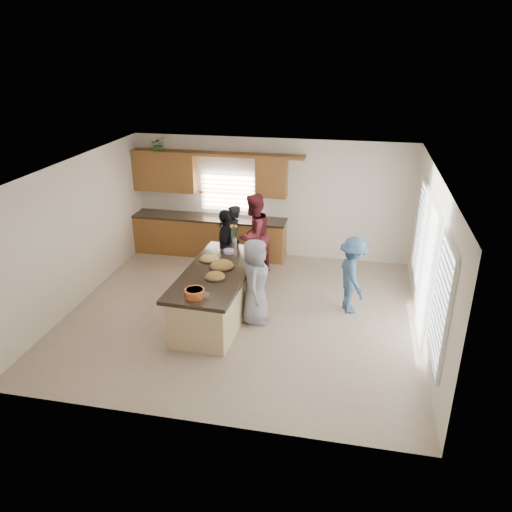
% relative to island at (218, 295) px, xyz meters
% --- Properties ---
extents(floor, '(6.50, 6.50, 0.00)m').
position_rel_island_xyz_m(floor, '(0.41, 0.19, -0.45)').
color(floor, tan).
rests_on(floor, ground).
extents(room_shell, '(6.52, 6.02, 2.81)m').
position_rel_island_xyz_m(room_shell, '(0.41, 0.19, 1.45)').
color(room_shell, silver).
rests_on(room_shell, ground).
extents(back_cabinetry, '(4.08, 0.66, 2.46)m').
position_rel_island_xyz_m(back_cabinetry, '(-1.05, 2.93, 0.46)').
color(back_cabinetry, olive).
rests_on(back_cabinetry, ground).
extents(right_wall_glazing, '(0.06, 4.00, 2.25)m').
position_rel_island_xyz_m(right_wall_glazing, '(3.63, 0.06, 0.89)').
color(right_wall_glazing, white).
rests_on(right_wall_glazing, ground).
extents(island, '(1.27, 2.75, 0.95)m').
position_rel_island_xyz_m(island, '(0.00, 0.00, 0.00)').
color(island, '#D3B783').
rests_on(island, ground).
extents(platter_front, '(0.38, 0.38, 0.15)m').
position_rel_island_xyz_m(platter_front, '(0.06, -0.30, 0.52)').
color(platter_front, black).
rests_on(platter_front, island).
extents(platter_mid, '(0.48, 0.48, 0.19)m').
position_rel_island_xyz_m(platter_mid, '(0.05, 0.17, 0.53)').
color(platter_mid, black).
rests_on(platter_mid, island).
extents(platter_back, '(0.40, 0.40, 0.16)m').
position_rel_island_xyz_m(platter_back, '(-0.27, 0.43, 0.52)').
color(platter_back, black).
rests_on(platter_back, island).
extents(salad_bowl, '(0.33, 0.33, 0.14)m').
position_rel_island_xyz_m(salad_bowl, '(-0.08, -1.04, 0.57)').
color(salad_bowl, '#C85624').
rests_on(salad_bowl, island).
extents(clear_cup, '(0.09, 0.09, 0.10)m').
position_rel_island_xyz_m(clear_cup, '(0.13, -1.07, 0.55)').
color(clear_cup, white).
rests_on(clear_cup, island).
extents(plate_stack, '(0.21, 0.21, 0.05)m').
position_rel_island_xyz_m(plate_stack, '(-0.00, 0.87, 0.52)').
color(plate_stack, '#B38CCD').
rests_on(plate_stack, island).
extents(flower_vase, '(0.14, 0.14, 0.45)m').
position_rel_island_xyz_m(flower_vase, '(0.01, 1.22, 0.73)').
color(flower_vase, silver).
rests_on(flower_vase, island).
extents(potted_plant, '(0.42, 0.40, 0.38)m').
position_rel_island_xyz_m(potted_plant, '(-2.20, 3.01, 2.14)').
color(potted_plant, '#31762F').
rests_on(potted_plant, back_cabinetry).
extents(woman_left_back, '(0.56, 0.67, 1.57)m').
position_rel_island_xyz_m(woman_left_back, '(-0.18, 1.91, 0.33)').
color(woman_left_back, black).
rests_on(woman_left_back, ground).
extents(woman_left_mid, '(0.99, 1.10, 1.84)m').
position_rel_island_xyz_m(woman_left_mid, '(0.26, 1.97, 0.47)').
color(woman_left_mid, maroon).
rests_on(woman_left_mid, ground).
extents(woman_left_front, '(0.45, 0.98, 1.64)m').
position_rel_island_xyz_m(woman_left_front, '(-0.21, 1.45, 0.37)').
color(woman_left_front, black).
rests_on(woman_left_front, ground).
extents(woman_right_back, '(0.84, 1.09, 1.50)m').
position_rel_island_xyz_m(woman_right_back, '(2.42, 0.73, 0.30)').
color(woman_right_back, '#38567B').
rests_on(woman_right_back, ground).
extents(woman_right_front, '(0.56, 0.81, 1.60)m').
position_rel_island_xyz_m(woman_right_front, '(0.71, 0.00, 0.35)').
color(woman_right_front, gray).
rests_on(woman_right_front, ground).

